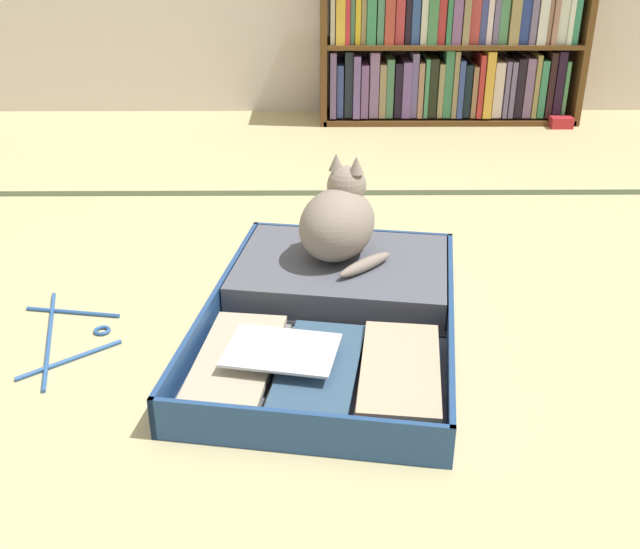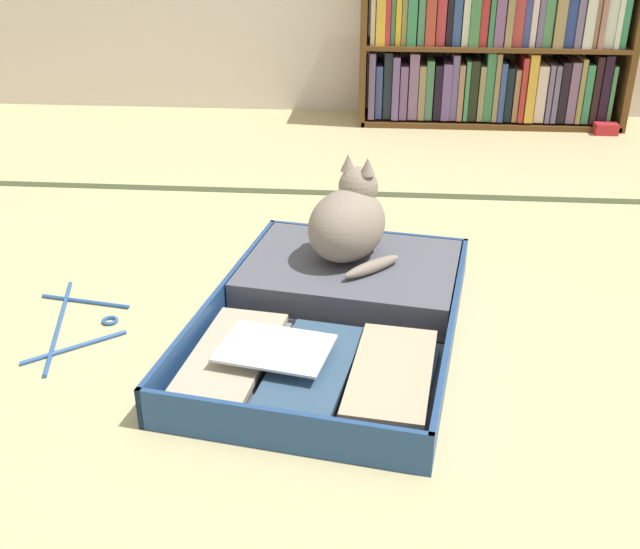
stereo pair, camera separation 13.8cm
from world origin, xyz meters
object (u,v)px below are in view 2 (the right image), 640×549
Objects in this scene: clothes_hanger at (76,323)px; small_red_pouch at (606,129)px; black_cat at (350,222)px; bookshelf at (492,49)px; open_suitcase at (338,308)px.

small_red_pouch reaches higher than clothes_hanger.
bookshelf is at bearing 72.30° from black_cat.
open_suitcase is at bearing -121.61° from small_red_pouch.
clothes_hanger is at bearing -133.21° from small_red_pouch.
open_suitcase is 0.65m from clothes_hanger.
clothes_hanger is (-1.23, -2.02, -0.34)m from bookshelf.
bookshelf is 3.95× the size of black_cat.
black_cat is (0.02, 0.19, 0.15)m from open_suitcase.
open_suitcase is 2.11m from small_red_pouch.
small_red_pouch is (1.10, 1.80, -0.01)m from open_suitcase.
open_suitcase is (-0.58, -1.96, -0.30)m from bookshelf.
open_suitcase reaches higher than clothes_hanger.
bookshelf is 2.75× the size of clothes_hanger.
clothes_hanger is at bearing -158.91° from black_cat.
small_red_pouch is (1.75, 1.86, 0.02)m from clothes_hanger.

